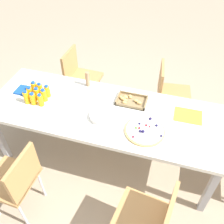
# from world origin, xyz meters

# --- Properties ---
(ground_plane) EXTENTS (12.00, 12.00, 0.00)m
(ground_plane) POSITION_xyz_m (0.00, 0.00, 0.00)
(ground_plane) COLOR tan
(party_table) EXTENTS (2.33, 0.83, 0.74)m
(party_table) POSITION_xyz_m (0.00, 0.00, 0.68)
(party_table) COLOR silver
(party_table) RESTS_ON ground_plane
(chair_far_right) EXTENTS (0.45, 0.45, 0.83)m
(chair_far_right) POSITION_xyz_m (0.56, 0.79, 0.50)
(chair_far_right) COLOR #B7844C
(chair_far_right) RESTS_ON ground_plane
(chair_near_left) EXTENTS (0.41, 0.41, 0.83)m
(chair_near_left) POSITION_xyz_m (-0.55, -0.80, 0.50)
(chair_near_left) COLOR #B7844C
(chair_near_left) RESTS_ON ground_plane
(chair_far_left) EXTENTS (0.41, 0.41, 0.83)m
(chair_far_left) POSITION_xyz_m (-0.61, 0.79, 0.50)
(chair_far_left) COLOR #B7844C
(chair_far_left) RESTS_ON ground_plane
(chair_near_right) EXTENTS (0.45, 0.45, 0.83)m
(chair_near_right) POSITION_xyz_m (0.62, -0.81, 0.50)
(chair_near_right) COLOR #B7844C
(chair_near_right) RESTS_ON ground_plane
(juice_bottle_0) EXTENTS (0.06, 0.06, 0.15)m
(juice_bottle_0) POSITION_xyz_m (-0.77, -0.11, 0.81)
(juice_bottle_0) COLOR #F9B014
(juice_bottle_0) RESTS_ON party_table
(juice_bottle_1) EXTENTS (0.06, 0.06, 0.13)m
(juice_bottle_1) POSITION_xyz_m (-0.71, -0.10, 0.80)
(juice_bottle_1) COLOR #F8AC14
(juice_bottle_1) RESTS_ON party_table
(juice_bottle_2) EXTENTS (0.05, 0.05, 0.14)m
(juice_bottle_2) POSITION_xyz_m (-0.62, -0.10, 0.80)
(juice_bottle_2) COLOR #FAAC14
(juice_bottle_2) RESTS_ON party_table
(juice_bottle_3) EXTENTS (0.05, 0.05, 0.13)m
(juice_bottle_3) POSITION_xyz_m (-0.78, -0.03, 0.80)
(juice_bottle_3) COLOR #FAAC14
(juice_bottle_3) RESTS_ON party_table
(juice_bottle_4) EXTENTS (0.06, 0.06, 0.14)m
(juice_bottle_4) POSITION_xyz_m (-0.70, -0.03, 0.80)
(juice_bottle_4) COLOR #F9AB14
(juice_bottle_4) RESTS_ON party_table
(juice_bottle_5) EXTENTS (0.06, 0.06, 0.14)m
(juice_bottle_5) POSITION_xyz_m (-0.63, -0.03, 0.80)
(juice_bottle_5) COLOR #FAAA14
(juice_bottle_5) RESTS_ON party_table
(juice_bottle_6) EXTENTS (0.06, 0.06, 0.14)m
(juice_bottle_6) POSITION_xyz_m (-0.78, 0.05, 0.81)
(juice_bottle_6) COLOR #FAAD14
(juice_bottle_6) RESTS_ON party_table
(juice_bottle_7) EXTENTS (0.05, 0.05, 0.15)m
(juice_bottle_7) POSITION_xyz_m (-0.71, 0.04, 0.81)
(juice_bottle_7) COLOR #F9AB14
(juice_bottle_7) RESTS_ON party_table
(juice_bottle_8) EXTENTS (0.05, 0.05, 0.14)m
(juice_bottle_8) POSITION_xyz_m (-0.63, 0.04, 0.80)
(juice_bottle_8) COLOR #FBAA14
(juice_bottle_8) RESTS_ON party_table
(fruit_pizza) EXTENTS (0.36, 0.36, 0.05)m
(fruit_pizza) POSITION_xyz_m (0.43, -0.16, 0.75)
(fruit_pizza) COLOR tan
(fruit_pizza) RESTS_ON party_table
(snack_tray) EXTENTS (0.30, 0.21, 0.04)m
(snack_tray) POSITION_xyz_m (0.21, 0.20, 0.75)
(snack_tray) COLOR olive
(snack_tray) RESTS_ON party_table
(plate_stack) EXTENTS (0.22, 0.22, 0.04)m
(plate_stack) POSITION_xyz_m (-0.00, -0.10, 0.76)
(plate_stack) COLOR silver
(plate_stack) RESTS_ON party_table
(napkin_stack) EXTENTS (0.15, 0.15, 0.02)m
(napkin_stack) POSITION_xyz_m (-0.92, 0.04, 0.75)
(napkin_stack) COLOR #194CA5
(napkin_stack) RESTS_ON party_table
(cardboard_tube) EXTENTS (0.04, 0.04, 0.17)m
(cardboard_tube) POSITION_xyz_m (-0.29, 0.33, 0.83)
(cardboard_tube) COLOR #9E7A56
(cardboard_tube) RESTS_ON party_table
(paper_folder) EXTENTS (0.26, 0.21, 0.01)m
(paper_folder) POSITION_xyz_m (0.78, 0.16, 0.74)
(paper_folder) COLOR yellow
(paper_folder) RESTS_ON party_table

